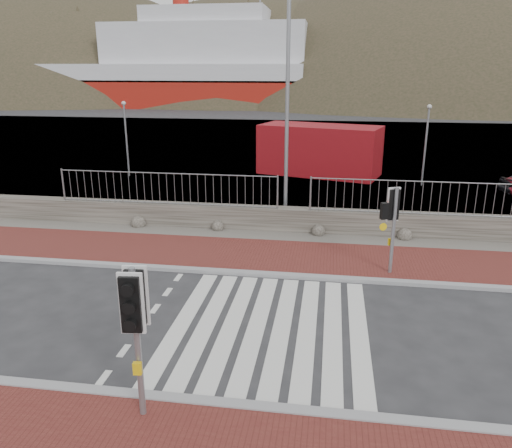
% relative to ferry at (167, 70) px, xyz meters
% --- Properties ---
extents(ground, '(220.00, 220.00, 0.00)m').
position_rel_ferry_xyz_m(ground, '(24.65, -67.90, -5.36)').
color(ground, '#28282B').
rests_on(ground, ground).
extents(sidewalk_far, '(40.00, 3.00, 0.08)m').
position_rel_ferry_xyz_m(sidewalk_far, '(24.65, -63.40, -5.32)').
color(sidewalk_far, maroon).
rests_on(sidewalk_far, ground).
extents(kerb_near, '(40.00, 0.25, 0.12)m').
position_rel_ferry_xyz_m(kerb_near, '(24.65, -70.90, -5.31)').
color(kerb_near, gray).
rests_on(kerb_near, ground).
extents(kerb_far, '(40.00, 0.25, 0.12)m').
position_rel_ferry_xyz_m(kerb_far, '(24.65, -64.90, -5.31)').
color(kerb_far, gray).
rests_on(kerb_far, ground).
extents(zebra_crossing, '(4.62, 5.60, 0.01)m').
position_rel_ferry_xyz_m(zebra_crossing, '(24.65, -67.90, -5.36)').
color(zebra_crossing, silver).
rests_on(zebra_crossing, ground).
extents(gravel_strip, '(40.00, 1.50, 0.06)m').
position_rel_ferry_xyz_m(gravel_strip, '(24.65, -61.40, -5.33)').
color(gravel_strip, '#59544C').
rests_on(gravel_strip, ground).
extents(stone_wall, '(40.00, 0.60, 0.90)m').
position_rel_ferry_xyz_m(stone_wall, '(24.65, -60.60, -4.91)').
color(stone_wall, '#403C35').
rests_on(stone_wall, ground).
extents(railing, '(18.07, 0.07, 1.22)m').
position_rel_ferry_xyz_m(railing, '(24.65, -60.75, -3.54)').
color(railing, gray).
rests_on(railing, stone_wall).
extents(quay, '(120.00, 40.00, 0.50)m').
position_rel_ferry_xyz_m(quay, '(24.65, -40.00, -5.36)').
color(quay, '#4C4C4F').
rests_on(quay, ground).
extents(water, '(220.00, 50.00, 0.05)m').
position_rel_ferry_xyz_m(water, '(24.65, -5.00, -5.36)').
color(water, '#3F4C54').
rests_on(water, ground).
extents(ferry, '(50.00, 16.00, 20.00)m').
position_rel_ferry_xyz_m(ferry, '(0.00, 0.00, 0.00)').
color(ferry, maroon).
rests_on(ferry, ground).
extents(hills_backdrop, '(254.00, 90.00, 100.00)m').
position_rel_ferry_xyz_m(hills_backdrop, '(31.40, 20.00, -28.42)').
color(hills_backdrop, '#2C2E1B').
rests_on(hills_backdrop, ground).
extents(traffic_signal_near, '(0.43, 0.29, 2.85)m').
position_rel_ferry_xyz_m(traffic_signal_near, '(22.85, -71.38, -3.31)').
color(traffic_signal_near, gray).
rests_on(traffic_signal_near, ground).
extents(traffic_signal_far, '(0.65, 0.41, 2.66)m').
position_rel_ferry_xyz_m(traffic_signal_far, '(27.77, -64.25, -3.44)').
color(traffic_signal_far, gray).
rests_on(traffic_signal_far, ground).
extents(streetlight, '(1.74, 0.54, 8.29)m').
position_rel_ferry_xyz_m(streetlight, '(24.40, -59.83, -0.70)').
color(streetlight, gray).
rests_on(streetlight, ground).
extents(shipping_container, '(7.16, 4.51, 2.77)m').
position_rel_ferry_xyz_m(shipping_container, '(25.26, -49.91, -3.98)').
color(shipping_container, maroon).
rests_on(shipping_container, ground).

